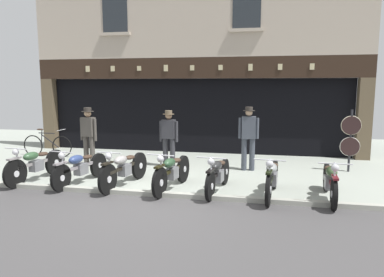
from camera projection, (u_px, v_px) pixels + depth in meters
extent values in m
cube|color=#979E93|center=(193.00, 155.00, 12.50)|extent=(23.49, 10.00, 0.08)
cube|color=#A3A497|center=(148.00, 195.00, 7.72)|extent=(23.49, 0.16, 0.18)
cube|color=black|center=(204.00, 112.00, 14.54)|extent=(10.57, 4.00, 2.60)
cube|color=brown|center=(51.00, 114.00, 13.56)|extent=(0.44, 0.36, 2.60)
cube|color=brown|center=(364.00, 119.00, 11.40)|extent=(0.44, 0.36, 2.60)
cube|color=#23282D|center=(196.00, 112.00, 12.82)|extent=(10.11, 0.03, 2.18)
cube|color=black|center=(193.00, 68.00, 12.18)|extent=(11.49, 0.24, 0.70)
cube|color=#C6B789|center=(88.00, 69.00, 12.80)|extent=(0.14, 0.03, 0.21)
cube|color=#C6B789|center=(113.00, 69.00, 12.61)|extent=(0.14, 0.03, 0.19)
cube|color=#C6B789|center=(139.00, 68.00, 12.42)|extent=(0.14, 0.03, 0.16)
cube|color=#C6B789|center=(166.00, 68.00, 12.24)|extent=(0.14, 0.03, 0.21)
cube|color=#C6B789|center=(192.00, 68.00, 12.06)|extent=(0.14, 0.03, 0.17)
cube|color=#C6B789|center=(221.00, 68.00, 11.87)|extent=(0.14, 0.03, 0.17)
cube|color=#C6B789|center=(250.00, 67.00, 11.68)|extent=(0.14, 0.03, 0.21)
cube|color=#C6B789|center=(280.00, 67.00, 11.50)|extent=(0.14, 0.03, 0.19)
cube|color=#C6B789|center=(312.00, 67.00, 11.30)|extent=(0.14, 0.03, 0.19)
cube|color=#B3A391|center=(194.00, 11.00, 11.99)|extent=(11.49, 0.40, 3.05)
cube|color=#23282D|center=(115.00, 13.00, 12.32)|extent=(0.90, 0.02, 1.30)
cube|color=#B3A391|center=(115.00, 34.00, 12.38)|extent=(1.10, 0.12, 0.10)
cube|color=#23282D|center=(247.00, 7.00, 11.44)|extent=(0.90, 0.02, 1.30)
cube|color=#B3A391|center=(246.00, 30.00, 11.51)|extent=(1.10, 0.12, 0.10)
cylinder|color=black|center=(15.00, 174.00, 8.24)|extent=(0.16, 0.68, 0.68)
cylinder|color=silver|center=(15.00, 174.00, 8.24)|extent=(0.12, 0.16, 0.15)
cylinder|color=black|center=(55.00, 162.00, 9.51)|extent=(0.17, 0.68, 0.68)
cylinder|color=silver|center=(55.00, 162.00, 9.51)|extent=(0.13, 0.16, 0.15)
cube|color=gray|center=(36.00, 163.00, 8.86)|extent=(0.23, 1.24, 0.07)
cube|color=slate|center=(36.00, 166.00, 8.87)|extent=(0.24, 0.34, 0.26)
ellipsoid|color=#315132|center=(31.00, 156.00, 8.68)|extent=(0.28, 0.48, 0.20)
ellipsoid|color=#38281E|center=(43.00, 154.00, 9.06)|extent=(0.24, 0.32, 0.10)
cube|color=gray|center=(14.00, 159.00, 8.19)|extent=(0.15, 0.37, 0.04)
sphere|color=silver|center=(16.00, 152.00, 8.23)|extent=(0.15, 0.15, 0.15)
cylinder|color=silver|center=(15.00, 149.00, 8.22)|extent=(0.62, 0.10, 0.02)
cylinder|color=silver|center=(16.00, 161.00, 8.24)|extent=(0.07, 0.28, 0.60)
cylinder|color=black|center=(61.00, 178.00, 7.98)|extent=(0.17, 0.62, 0.62)
cylinder|color=silver|center=(61.00, 178.00, 7.98)|extent=(0.12, 0.15, 0.14)
cylinder|color=black|center=(99.00, 165.00, 9.29)|extent=(0.18, 0.62, 0.62)
cylinder|color=silver|center=(99.00, 165.00, 9.29)|extent=(0.13, 0.15, 0.14)
cube|color=gray|center=(81.00, 166.00, 8.62)|extent=(0.28, 1.29, 0.07)
cube|color=slate|center=(81.00, 169.00, 8.63)|extent=(0.25, 0.35, 0.26)
ellipsoid|color=navy|center=(76.00, 159.00, 8.43)|extent=(0.29, 0.49, 0.20)
ellipsoid|color=#38281E|center=(87.00, 157.00, 8.83)|extent=(0.25, 0.33, 0.10)
cube|color=gray|center=(60.00, 163.00, 7.93)|extent=(0.16, 0.37, 0.04)
sphere|color=silver|center=(62.00, 155.00, 7.97)|extent=(0.15, 0.15, 0.15)
cylinder|color=silver|center=(61.00, 152.00, 7.95)|extent=(0.62, 0.12, 0.02)
cylinder|color=silver|center=(62.00, 165.00, 7.98)|extent=(0.08, 0.29, 0.60)
cylinder|color=black|center=(108.00, 179.00, 7.76)|extent=(0.17, 0.68, 0.67)
cylinder|color=silver|center=(108.00, 179.00, 7.76)|extent=(0.12, 0.16, 0.15)
cylinder|color=black|center=(139.00, 166.00, 9.11)|extent=(0.18, 0.68, 0.67)
cylinder|color=silver|center=(139.00, 166.00, 9.11)|extent=(0.13, 0.16, 0.15)
cube|color=black|center=(125.00, 167.00, 8.42)|extent=(0.26, 1.33, 0.07)
cube|color=slate|center=(125.00, 170.00, 8.43)|extent=(0.24, 0.35, 0.26)
ellipsoid|color=gray|center=(121.00, 160.00, 8.23)|extent=(0.28, 0.49, 0.20)
ellipsoid|color=#38281E|center=(130.00, 157.00, 8.64)|extent=(0.24, 0.33, 0.10)
cube|color=black|center=(107.00, 163.00, 7.71)|extent=(0.15, 0.37, 0.04)
sphere|color=silver|center=(108.00, 156.00, 7.74)|extent=(0.15, 0.15, 0.15)
cylinder|color=silver|center=(108.00, 153.00, 7.73)|extent=(0.62, 0.11, 0.02)
cylinder|color=silver|center=(108.00, 166.00, 7.76)|extent=(0.08, 0.29, 0.60)
cylinder|color=black|center=(160.00, 183.00, 7.51)|extent=(0.17, 0.66, 0.66)
cylinder|color=silver|center=(160.00, 183.00, 7.51)|extent=(0.12, 0.16, 0.15)
cylinder|color=black|center=(183.00, 169.00, 8.77)|extent=(0.18, 0.67, 0.66)
cylinder|color=silver|center=(183.00, 169.00, 8.77)|extent=(0.13, 0.16, 0.15)
cube|color=black|center=(172.00, 170.00, 8.12)|extent=(0.26, 1.24, 0.07)
cube|color=slate|center=(172.00, 173.00, 8.13)|extent=(0.25, 0.35, 0.26)
ellipsoid|color=#29462D|center=(169.00, 163.00, 7.94)|extent=(0.29, 0.49, 0.20)
ellipsoid|color=#38281E|center=(176.00, 160.00, 8.32)|extent=(0.24, 0.33, 0.10)
cube|color=black|center=(159.00, 166.00, 7.46)|extent=(0.15, 0.37, 0.04)
sphere|color=silver|center=(161.00, 159.00, 7.50)|extent=(0.15, 0.15, 0.15)
cylinder|color=silver|center=(161.00, 155.00, 7.49)|extent=(0.62, 0.12, 0.02)
cylinder|color=silver|center=(160.00, 169.00, 7.51)|extent=(0.07, 0.24, 0.62)
cylinder|color=black|center=(210.00, 186.00, 7.35)|extent=(0.14, 0.61, 0.61)
cylinder|color=silver|center=(210.00, 186.00, 7.35)|extent=(0.12, 0.14, 0.13)
cylinder|color=black|center=(225.00, 172.00, 8.60)|extent=(0.15, 0.61, 0.61)
cylinder|color=silver|center=(225.00, 172.00, 8.60)|extent=(0.13, 0.15, 0.13)
cube|color=black|center=(218.00, 173.00, 7.96)|extent=(0.21, 1.23, 0.07)
cube|color=slate|center=(218.00, 176.00, 7.97)|extent=(0.24, 0.34, 0.26)
ellipsoid|color=#262727|center=(216.00, 166.00, 7.78)|extent=(0.27, 0.48, 0.20)
ellipsoid|color=#38281E|center=(221.00, 163.00, 8.16)|extent=(0.23, 0.32, 0.10)
cube|color=black|center=(210.00, 171.00, 7.30)|extent=(0.14, 0.37, 0.04)
sphere|color=silver|center=(211.00, 162.00, 7.33)|extent=(0.15, 0.15, 0.15)
cylinder|color=silver|center=(211.00, 158.00, 7.32)|extent=(0.62, 0.10, 0.02)
cylinder|color=silver|center=(211.00, 172.00, 7.34)|extent=(0.06, 0.24, 0.62)
cylinder|color=black|center=(269.00, 190.00, 7.00)|extent=(0.15, 0.67, 0.67)
cylinder|color=silver|center=(269.00, 190.00, 7.00)|extent=(0.12, 0.16, 0.15)
cylinder|color=black|center=(275.00, 174.00, 8.24)|extent=(0.16, 0.67, 0.67)
cylinder|color=silver|center=(275.00, 174.00, 8.24)|extent=(0.13, 0.16, 0.15)
cube|color=black|center=(272.00, 176.00, 7.61)|extent=(0.21, 1.22, 0.07)
cube|color=slate|center=(272.00, 179.00, 7.62)|extent=(0.24, 0.34, 0.26)
ellipsoid|color=gray|center=(272.00, 168.00, 7.43)|extent=(0.27, 0.48, 0.20)
ellipsoid|color=#38281E|center=(273.00, 165.00, 7.80)|extent=(0.23, 0.32, 0.10)
cube|color=black|center=(269.00, 172.00, 6.95)|extent=(0.14, 0.37, 0.04)
sphere|color=silver|center=(270.00, 164.00, 6.99)|extent=(0.15, 0.15, 0.15)
cylinder|color=silver|center=(270.00, 160.00, 6.97)|extent=(0.62, 0.10, 0.02)
cylinder|color=silver|center=(269.00, 175.00, 7.00)|extent=(0.06, 0.23, 0.62)
cylinder|color=black|center=(334.00, 194.00, 6.78)|extent=(0.10, 0.62, 0.62)
cylinder|color=silver|center=(334.00, 194.00, 6.78)|extent=(0.11, 0.14, 0.14)
cylinder|color=black|center=(326.00, 177.00, 8.06)|extent=(0.11, 0.62, 0.62)
cylinder|color=silver|center=(326.00, 177.00, 8.06)|extent=(0.12, 0.14, 0.14)
cube|color=#5A151B|center=(330.00, 179.00, 7.41)|extent=(0.14, 1.23, 0.07)
cube|color=slate|center=(330.00, 183.00, 7.42)|extent=(0.22, 0.33, 0.26)
ellipsoid|color=#324628|center=(332.00, 172.00, 7.22)|extent=(0.25, 0.47, 0.20)
ellipsoid|color=#38281E|center=(329.00, 168.00, 7.61)|extent=(0.22, 0.31, 0.10)
cube|color=#5A151B|center=(335.00, 177.00, 6.74)|extent=(0.12, 0.37, 0.04)
sphere|color=silver|center=(335.00, 168.00, 6.77)|extent=(0.15, 0.15, 0.15)
cylinder|color=silver|center=(335.00, 164.00, 6.76)|extent=(0.62, 0.06, 0.02)
cylinder|color=silver|center=(335.00, 179.00, 6.78)|extent=(0.05, 0.26, 0.61)
cylinder|color=#47423D|center=(92.00, 151.00, 10.53)|extent=(0.15, 0.15, 0.90)
cylinder|color=#47423D|center=(86.00, 150.00, 10.61)|extent=(0.15, 0.15, 0.90)
cube|color=#47423D|center=(88.00, 127.00, 10.47)|extent=(0.41, 0.29, 0.56)
cube|color=silver|center=(91.00, 124.00, 10.56)|extent=(0.14, 0.04, 0.31)
cube|color=brown|center=(91.00, 124.00, 10.58)|extent=(0.05, 0.02, 0.29)
cylinder|color=#47423D|center=(95.00, 130.00, 10.39)|extent=(0.09, 0.09, 0.64)
cylinder|color=#47423D|center=(82.00, 129.00, 10.56)|extent=(0.09, 0.09, 0.64)
sphere|color=tan|center=(88.00, 113.00, 10.41)|extent=(0.21, 0.21, 0.21)
cylinder|color=#332D28|center=(88.00, 111.00, 10.40)|extent=(0.35, 0.35, 0.01)
cylinder|color=#332D28|center=(88.00, 109.00, 10.39)|extent=(0.22, 0.22, 0.11)
cylinder|color=#2D2D33|center=(173.00, 152.00, 10.45)|extent=(0.15, 0.15, 0.85)
cylinder|color=#2D2D33|center=(165.00, 152.00, 10.50)|extent=(0.15, 0.15, 0.85)
cube|color=#2D2D33|center=(169.00, 129.00, 10.38)|extent=(0.39, 0.24, 0.55)
cube|color=silver|center=(170.00, 126.00, 10.48)|extent=(0.14, 0.03, 0.31)
cube|color=black|center=(170.00, 127.00, 10.49)|extent=(0.05, 0.01, 0.28)
cylinder|color=#2D2D33|center=(177.00, 132.00, 10.33)|extent=(0.09, 0.09, 0.60)
cylinder|color=#2D2D33|center=(161.00, 131.00, 10.45)|extent=(0.09, 0.09, 0.60)
sphere|color=#9E7A5B|center=(169.00, 116.00, 10.32)|extent=(0.19, 0.19, 0.19)
cylinder|color=brown|center=(169.00, 114.00, 10.32)|extent=(0.33, 0.33, 0.01)
cylinder|color=brown|center=(169.00, 112.00, 10.31)|extent=(0.20, 0.20, 0.11)
cylinder|color=#3D424C|center=(252.00, 154.00, 9.99)|extent=(0.15, 0.15, 0.92)
cylinder|color=#3D424C|center=(244.00, 154.00, 10.01)|extent=(0.15, 0.15, 0.92)
cube|color=#3D424C|center=(249.00, 128.00, 9.89)|extent=(0.40, 0.25, 0.62)
cube|color=white|center=(249.00, 124.00, 9.99)|extent=(0.14, 0.03, 0.35)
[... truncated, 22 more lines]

